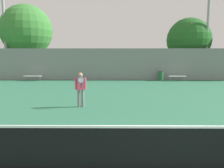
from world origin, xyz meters
TOP-DOWN VIEW (x-y plane):
  - tennis_net at (0.00, 0.00)m, footprint 11.05×0.09m
  - tennis_player at (-3.01, 5.92)m, footprint 0.54×0.46m
  - bench_courtside_near at (4.80, 16.74)m, footprint 1.66×0.40m
  - bench_courtside_far at (-9.37, 16.74)m, footprint 1.76×0.40m
  - light_pole_near_left at (-12.81, 18.72)m, footprint 0.90×0.60m
  - light_pole_far_right at (8.29, 18.71)m, footprint 0.90×0.60m
  - trash_bin at (3.24, 17.01)m, footprint 0.53×0.53m
  - back_fence at (0.00, 17.59)m, footprint 32.32×0.06m
  - tree_green_broad at (7.00, 20.45)m, footprint 4.88×4.88m
  - tree_dark_dense at (-11.25, 20.55)m, footprint 5.75×5.75m

SIDE VIEW (x-z plane):
  - bench_courtside_near at x=4.80m, z-range 0.20..0.69m
  - bench_courtside_far at x=-9.37m, z-range 0.20..0.69m
  - trash_bin at x=3.24m, z-range 0.00..0.95m
  - tennis_net at x=0.00m, z-range 0.01..1.02m
  - tennis_player at x=-3.01m, z-range 0.11..1.78m
  - back_fence at x=0.00m, z-range 0.00..3.18m
  - tree_green_broad at x=7.00m, z-range 0.86..7.49m
  - tree_dark_dense at x=-11.25m, z-range 1.17..9.30m
  - light_pole_far_right at x=8.29m, z-range 0.75..10.32m
  - light_pole_near_left at x=-12.81m, z-range 0.66..12.70m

